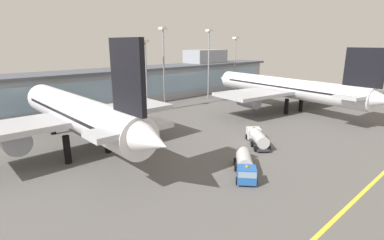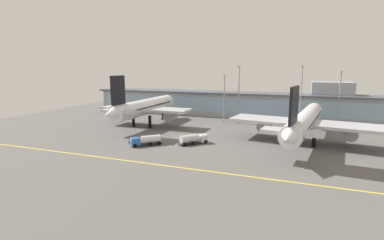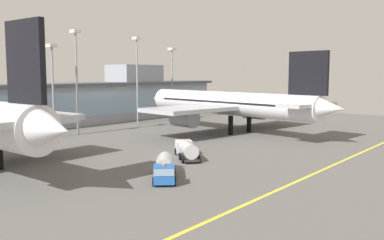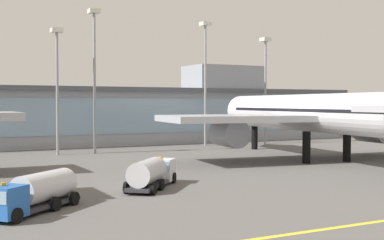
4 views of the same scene
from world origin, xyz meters
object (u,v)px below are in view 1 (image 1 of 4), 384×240
(apron_light_mast_west, at_px, (164,57))
(apron_light_mast_centre, at_px, (209,54))
(baggage_tug_near, at_px, (245,165))
(apron_light_mast_east, at_px, (235,57))
(airliner_near_left, at_px, (78,114))
(airliner_near_right, at_px, (285,88))
(apron_light_mast_far_east, at_px, (146,65))
(fuel_tanker_truck, at_px, (257,137))

(apron_light_mast_west, relative_size, apron_light_mast_centre, 0.99)
(baggage_tug_near, xyz_separation_m, apron_light_mast_east, (54.79, 47.31, 12.67))
(apron_light_mast_east, bearing_deg, airliner_near_left, -162.33)
(airliner_near_right, xyz_separation_m, apron_light_mast_centre, (-1.56, 29.36, 8.83))
(apron_light_mast_centre, height_order, apron_light_mast_far_east, apron_light_mast_centre)
(airliner_near_right, height_order, apron_light_mast_far_east, apron_light_mast_far_east)
(airliner_near_left, relative_size, apron_light_mast_west, 2.10)
(apron_light_mast_west, height_order, apron_light_mast_far_east, apron_light_mast_west)
(airliner_near_left, distance_m, apron_light_mast_far_east, 32.77)
(airliner_near_right, bearing_deg, apron_light_mast_west, 53.23)
(apron_light_mast_centre, bearing_deg, airliner_near_right, -86.95)
(fuel_tanker_truck, xyz_separation_m, apron_light_mast_west, (5.48, 36.66, 13.86))
(airliner_near_left, distance_m, apron_light_mast_east, 72.87)
(apron_light_mast_east, bearing_deg, baggage_tug_near, -139.19)
(baggage_tug_near, distance_m, apron_light_mast_east, 73.49)
(baggage_tug_near, bearing_deg, apron_light_mast_east, 178.80)
(fuel_tanker_truck, bearing_deg, airliner_near_right, -27.97)
(fuel_tanker_truck, distance_m, apron_light_mast_far_east, 38.72)
(baggage_tug_near, height_order, apron_light_mast_east, apron_light_mast_east)
(baggage_tug_near, relative_size, apron_light_mast_centre, 0.35)
(apron_light_mast_west, distance_m, apron_light_mast_centre, 23.82)
(baggage_tug_near, distance_m, apron_light_mast_far_east, 46.78)
(fuel_tanker_truck, xyz_separation_m, apron_light_mast_east, (42.10, 40.57, 12.67))
(baggage_tug_near, relative_size, apron_light_mast_west, 0.36)
(baggage_tug_near, bearing_deg, apron_light_mast_west, -154.73)
(airliner_near_left, bearing_deg, apron_light_mast_west, -61.09)
(airliner_near_right, relative_size, apron_light_mast_far_east, 2.87)
(apron_light_mast_centre, bearing_deg, baggage_tug_near, -130.67)
(airliner_near_left, relative_size, airliner_near_right, 0.86)
(apron_light_mast_east, bearing_deg, apron_light_mast_far_east, -174.98)
(baggage_tug_near, xyz_separation_m, apron_light_mast_west, (18.17, 43.40, 13.86))
(fuel_tanker_truck, distance_m, apron_light_mast_west, 39.58)
(fuel_tanker_truck, relative_size, apron_light_mast_east, 0.40)
(baggage_tug_near, distance_m, apron_light_mast_centre, 65.17)
(fuel_tanker_truck, xyz_separation_m, apron_light_mast_centre, (28.80, 41.54, 13.97))
(fuel_tanker_truck, bearing_deg, apron_light_mast_far_east, 41.00)
(baggage_tug_near, height_order, apron_light_mast_west, apron_light_mast_west)
(apron_light_mast_far_east, bearing_deg, airliner_near_left, -145.40)
(airliner_near_right, relative_size, apron_light_mast_west, 2.45)
(baggage_tug_near, bearing_deg, apron_light_mast_far_east, -147.61)
(fuel_tanker_truck, distance_m, apron_light_mast_east, 59.82)
(airliner_near_left, bearing_deg, baggage_tug_near, -150.67)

